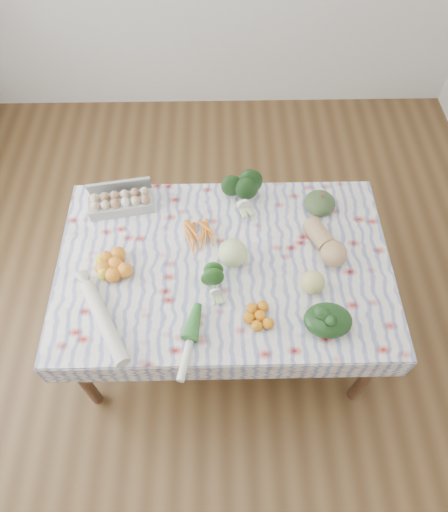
{
  "coord_description": "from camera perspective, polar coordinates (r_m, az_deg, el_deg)",
  "views": [
    {
      "loc": [
        -0.02,
        -1.23,
        2.66
      ],
      "look_at": [
        0.0,
        0.0,
        0.82
      ],
      "focal_mm": 32.0,
      "sensor_mm": 36.0,
      "label": 1
    }
  ],
  "objects": [
    {
      "name": "ground",
      "position": [
        2.93,
        0.0,
        -8.94
      ],
      "size": [
        4.5,
        4.5,
        0.0
      ],
      "primitive_type": "plane",
      "color": "#52371C",
      "rests_on": "ground"
    },
    {
      "name": "dining_table",
      "position": [
        2.34,
        0.0,
        -1.93
      ],
      "size": [
        1.6,
        1.0,
        0.75
      ],
      "color": "brown",
      "rests_on": "ground"
    },
    {
      "name": "tablecloth",
      "position": [
        2.27,
        0.0,
        -0.9
      ],
      "size": [
        1.66,
        1.06,
        0.01
      ],
      "primitive_type": "cube",
      "color": "silver",
      "rests_on": "dining_table"
    },
    {
      "name": "egg_carton",
      "position": [
        2.5,
        -12.73,
        6.47
      ],
      "size": [
        0.36,
        0.19,
        0.09
      ],
      "primitive_type": "cube",
      "rotation": [
        0.0,
        0.0,
        0.16
      ],
      "color": "#9E9E99",
      "rests_on": "tablecloth"
    },
    {
      "name": "carrot_bunch",
      "position": [
        2.32,
        -3.0,
        2.01
      ],
      "size": [
        0.25,
        0.24,
        0.04
      ],
      "primitive_type": "cube",
      "rotation": [
        0.0,
        0.0,
        0.38
      ],
      "color": "orange",
      "rests_on": "tablecloth"
    },
    {
      "name": "kale_bunch",
      "position": [
        2.44,
        1.96,
        7.92
      ],
      "size": [
        0.22,
        0.21,
        0.16
      ],
      "primitive_type": "ellipsoid",
      "rotation": [
        0.0,
        0.0,
        0.36
      ],
      "color": "#153312",
      "rests_on": "tablecloth"
    },
    {
      "name": "kabocha_squash",
      "position": [
        2.48,
        11.87,
        6.5
      ],
      "size": [
        0.18,
        0.18,
        0.11
      ],
      "primitive_type": "ellipsoid",
      "rotation": [
        0.0,
        0.0,
        -0.09
      ],
      "color": "#384E28",
      "rests_on": "tablecloth"
    },
    {
      "name": "cabbage",
      "position": [
        2.21,
        1.09,
        0.39
      ],
      "size": [
        0.18,
        0.18,
        0.14
      ],
      "primitive_type": "sphere",
      "rotation": [
        0.0,
        0.0,
        -0.29
      ],
      "color": "#CDE28F",
      "rests_on": "tablecloth"
    },
    {
      "name": "butternut_squash",
      "position": [
        2.31,
        12.61,
        1.77
      ],
      "size": [
        0.23,
        0.31,
        0.13
      ],
      "primitive_type": "ellipsoid",
      "rotation": [
        0.0,
        0.0,
        0.42
      ],
      "color": "tan",
      "rests_on": "tablecloth"
    },
    {
      "name": "orange_cluster",
      "position": [
        2.27,
        -13.42,
        -0.99
      ],
      "size": [
        0.32,
        0.32,
        0.08
      ],
      "primitive_type": "cube",
      "rotation": [
        0.0,
        0.0,
        0.43
      ],
      "color": "orange",
      "rests_on": "tablecloth"
    },
    {
      "name": "broccoli",
      "position": [
        2.15,
        -1.34,
        -3.34
      ],
      "size": [
        0.16,
        0.16,
        0.1
      ],
      "primitive_type": "ellipsoid",
      "rotation": [
        0.0,
        0.0,
        0.23
      ],
      "color": "#205019",
      "rests_on": "tablecloth"
    },
    {
      "name": "mandarin_cluster",
      "position": [
        2.1,
        4.52,
        -7.42
      ],
      "size": [
        0.21,
        0.21,
        0.05
      ],
      "primitive_type": "cube",
      "rotation": [
        0.0,
        0.0,
        0.2
      ],
      "color": "orange",
      "rests_on": "tablecloth"
    },
    {
      "name": "grapefruit",
      "position": [
        2.18,
        11.03,
        -3.26
      ],
      "size": [
        0.13,
        0.13,
        0.11
      ],
      "primitive_type": "sphere",
      "rotation": [
        0.0,
        0.0,
        -0.17
      ],
      "color": "#CAC26C",
      "rests_on": "tablecloth"
    },
    {
      "name": "spinach_bag",
      "position": [
        2.11,
        12.86,
        -7.83
      ],
      "size": [
        0.22,
        0.18,
        0.1
      ],
      "primitive_type": "ellipsoid",
      "rotation": [
        0.0,
        0.0,
        -0.02
      ],
      "color": "black",
      "rests_on": "tablecloth"
    },
    {
      "name": "daikon",
      "position": [
        2.14,
        -14.75,
        -7.96
      ],
      "size": [
        0.28,
        0.44,
        0.07
      ],
      "primitive_type": "cylinder",
      "rotation": [
        1.57,
        0.0,
        0.5
      ],
      "color": "silver",
      "rests_on": "tablecloth"
    },
    {
      "name": "leek",
      "position": [
        2.05,
        -4.36,
        -10.78
      ],
      "size": [
        0.11,
        0.35,
        0.04
      ],
      "primitive_type": "cylinder",
      "rotation": [
        1.57,
        0.0,
        -0.2
      ],
      "color": "white",
      "rests_on": "tablecloth"
    }
  ]
}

